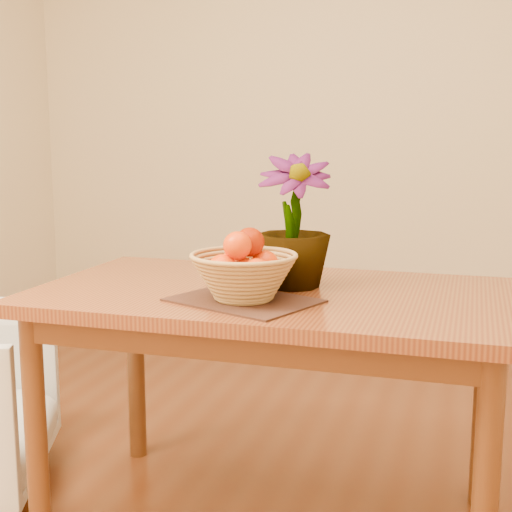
# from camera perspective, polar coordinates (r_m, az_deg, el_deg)

# --- Properties ---
(wall_back) EXTENTS (4.00, 0.02, 2.70)m
(wall_back) POSITION_cam_1_polar(r_m,az_deg,el_deg) (3.98, 9.18, 11.68)
(wall_back) COLOR beige
(wall_back) RESTS_ON floor
(table) EXTENTS (1.40, 0.80, 0.75)m
(table) POSITION_cam_1_polar(r_m,az_deg,el_deg) (2.14, 1.33, -5.02)
(table) COLOR brown
(table) RESTS_ON floor
(placemat) EXTENTS (0.45, 0.40, 0.01)m
(placemat) POSITION_cam_1_polar(r_m,az_deg,el_deg) (1.97, -0.98, -3.57)
(placemat) COLOR #3D2016
(placemat) RESTS_ON table
(wicker_basket) EXTENTS (0.30, 0.30, 0.12)m
(wicker_basket) POSITION_cam_1_polar(r_m,az_deg,el_deg) (1.96, -0.99, -1.78)
(wicker_basket) COLOR tan
(wicker_basket) RESTS_ON placemat
(orange_pile) EXTENTS (0.17, 0.18, 0.15)m
(orange_pile) POSITION_cam_1_polar(r_m,az_deg,el_deg) (1.95, -0.91, -0.13)
(orange_pile) COLOR #FD3004
(orange_pile) RESTS_ON wicker_basket
(potted_plant) EXTENTS (0.28, 0.28, 0.40)m
(potted_plant) POSITION_cam_1_polar(r_m,az_deg,el_deg) (2.13, 2.99, 2.81)
(potted_plant) COLOR #1B4C15
(potted_plant) RESTS_ON table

